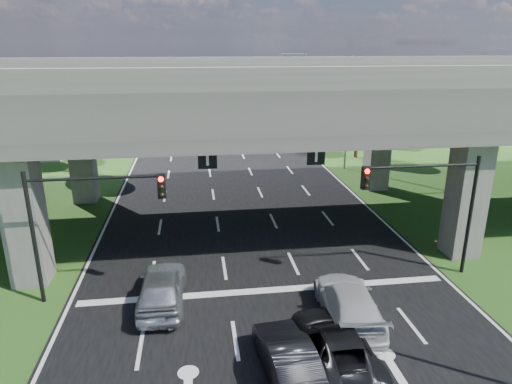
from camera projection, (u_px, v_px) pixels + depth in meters
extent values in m
plane|color=#254A17|center=(281.00, 337.00, 17.87)|extent=(160.00, 160.00, 0.00)
cube|color=black|center=(250.00, 235.00, 27.28)|extent=(18.00, 120.00, 0.03)
cube|color=#3D3A37|center=(245.00, 96.00, 26.68)|extent=(80.00, 15.00, 2.00)
cube|color=#5F5D58|center=(264.00, 79.00, 19.38)|extent=(80.00, 0.50, 1.00)
cube|color=#5F5D58|center=(233.00, 64.00, 33.03)|extent=(80.00, 0.50, 1.00)
cube|color=#5F5D58|center=(23.00, 213.00, 21.00)|extent=(1.60, 1.60, 7.00)
cube|color=#5F5D58|center=(82.00, 153.00, 32.30)|extent=(1.60, 1.60, 7.00)
cube|color=#5F5D58|center=(467.00, 193.00, 23.86)|extent=(1.60, 1.60, 7.00)
cube|color=#5F5D58|center=(378.00, 145.00, 35.15)|extent=(1.60, 1.60, 7.00)
cube|color=black|center=(207.00, 159.00, 20.39)|extent=(0.85, 0.06, 0.85)
cube|color=black|center=(316.00, 156.00, 21.03)|extent=(0.85, 0.06, 0.85)
cylinder|color=black|center=(470.00, 216.00, 22.00)|extent=(0.18, 0.18, 6.00)
cylinder|color=black|center=(422.00, 166.00, 20.83)|extent=(5.50, 0.12, 0.12)
cube|color=black|center=(366.00, 178.00, 20.43)|extent=(0.35, 0.28, 1.05)
sphere|color=#FF0C05|center=(367.00, 171.00, 20.17)|extent=(0.22, 0.22, 0.22)
cylinder|color=black|center=(34.00, 239.00, 19.41)|extent=(0.18, 0.18, 6.00)
cylinder|color=black|center=(94.00, 178.00, 18.95)|extent=(5.50, 0.12, 0.12)
cube|color=black|center=(162.00, 186.00, 19.27)|extent=(0.35, 0.28, 1.05)
sphere|color=#FF0C05|center=(161.00, 179.00, 19.01)|extent=(0.22, 0.22, 0.22)
cylinder|color=gray|center=(348.00, 114.00, 40.27)|extent=(0.16, 0.16, 10.00)
cylinder|color=gray|center=(334.00, 58.00, 38.61)|extent=(3.00, 0.10, 0.10)
cube|color=gray|center=(317.00, 60.00, 38.45)|extent=(0.60, 0.25, 0.18)
cylinder|color=gray|center=(305.00, 94.00, 55.33)|extent=(0.16, 0.16, 10.00)
cylinder|color=gray|center=(294.00, 54.00, 53.67)|extent=(3.00, 0.10, 0.10)
cube|color=gray|center=(281.00, 55.00, 53.51)|extent=(0.60, 0.25, 0.18)
cylinder|color=black|center=(69.00, 154.00, 40.02)|extent=(0.36, 0.36, 3.30)
sphere|color=#1D4F15|center=(65.00, 120.00, 39.08)|extent=(4.50, 4.50, 4.50)
sphere|color=#1D4F15|center=(67.00, 105.00, 38.43)|extent=(3.60, 3.60, 3.60)
sphere|color=#1D4F15|center=(64.00, 130.00, 39.70)|extent=(3.30, 3.30, 3.30)
cylinder|color=black|center=(58.00, 139.00, 47.23)|extent=(0.36, 0.36, 2.86)
sphere|color=#1D4F15|center=(55.00, 114.00, 46.42)|extent=(3.90, 3.90, 3.90)
sphere|color=#1D4F15|center=(57.00, 103.00, 45.82)|extent=(3.12, 3.12, 3.12)
sphere|color=#1D4F15|center=(54.00, 121.00, 47.00)|extent=(2.86, 2.86, 2.86)
cylinder|color=black|center=(111.00, 123.00, 55.17)|extent=(0.36, 0.36, 3.52)
sphere|color=#1D4F15|center=(108.00, 96.00, 54.18)|extent=(4.80, 4.80, 4.80)
sphere|color=#1D4F15|center=(110.00, 84.00, 53.50)|extent=(3.84, 3.84, 3.84)
sphere|color=#1D4F15|center=(107.00, 104.00, 54.81)|extent=(3.52, 3.52, 3.52)
cylinder|color=black|center=(357.00, 142.00, 45.44)|extent=(0.36, 0.36, 3.08)
sphere|color=#1D4F15|center=(359.00, 114.00, 44.56)|extent=(4.20, 4.20, 4.20)
sphere|color=#1D4F15|center=(365.00, 101.00, 43.94)|extent=(3.36, 3.36, 3.36)
sphere|color=#1D4F15|center=(354.00, 122.00, 45.16)|extent=(3.08, 3.08, 3.08)
cylinder|color=black|center=(358.00, 128.00, 53.39)|extent=(0.36, 0.36, 2.86)
sphere|color=#1D4F15|center=(359.00, 106.00, 52.58)|extent=(3.90, 3.90, 3.90)
sphere|color=#1D4F15|center=(364.00, 96.00, 51.98)|extent=(3.12, 3.12, 3.12)
sphere|color=#1D4F15|center=(355.00, 112.00, 53.16)|extent=(2.86, 2.86, 2.86)
cylinder|color=black|center=(308.00, 117.00, 60.33)|extent=(0.36, 0.36, 3.30)
sphere|color=#1D4F15|center=(309.00, 94.00, 59.40)|extent=(4.50, 4.50, 4.50)
sphere|color=#1D4F15|center=(313.00, 83.00, 58.75)|extent=(3.60, 3.60, 3.60)
sphere|color=#1D4F15|center=(305.00, 100.00, 60.02)|extent=(3.30, 3.30, 3.30)
imported|color=silver|center=(162.00, 287.00, 19.82)|extent=(2.07, 4.91, 1.66)
imported|color=black|center=(287.00, 358.00, 15.52)|extent=(1.95, 4.53, 1.45)
imported|color=#B5B5B5|center=(349.00, 303.00, 18.67)|extent=(2.73, 5.62, 1.58)
imported|color=black|center=(335.00, 344.00, 16.25)|extent=(2.41, 5.18, 1.44)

